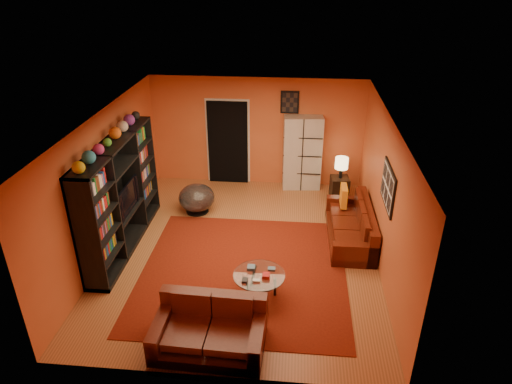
# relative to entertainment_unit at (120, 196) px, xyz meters

# --- Properties ---
(floor) EXTENTS (6.00, 6.00, 0.00)m
(floor) POSITION_rel_entertainment_unit_xyz_m (2.27, 0.00, -1.05)
(floor) COLOR brown
(floor) RESTS_ON ground
(ceiling) EXTENTS (6.00, 6.00, 0.00)m
(ceiling) POSITION_rel_entertainment_unit_xyz_m (2.27, 0.00, 1.55)
(ceiling) COLOR white
(ceiling) RESTS_ON wall_back
(wall_back) EXTENTS (6.00, 0.00, 6.00)m
(wall_back) POSITION_rel_entertainment_unit_xyz_m (2.27, 3.00, 0.25)
(wall_back) COLOR #C6552B
(wall_back) RESTS_ON floor
(wall_front) EXTENTS (6.00, 0.00, 6.00)m
(wall_front) POSITION_rel_entertainment_unit_xyz_m (2.27, -3.00, 0.25)
(wall_front) COLOR #C6552B
(wall_front) RESTS_ON floor
(wall_left) EXTENTS (0.00, 6.00, 6.00)m
(wall_left) POSITION_rel_entertainment_unit_xyz_m (-0.23, 0.00, 0.25)
(wall_left) COLOR #C6552B
(wall_left) RESTS_ON floor
(wall_right) EXTENTS (0.00, 6.00, 6.00)m
(wall_right) POSITION_rel_entertainment_unit_xyz_m (4.78, 0.00, 0.25)
(wall_right) COLOR #C6552B
(wall_right) RESTS_ON floor
(rug) EXTENTS (3.60, 3.60, 0.01)m
(rug) POSITION_rel_entertainment_unit_xyz_m (2.38, -0.70, -1.04)
(rug) COLOR #541209
(rug) RESTS_ON floor
(doorway) EXTENTS (0.95, 0.10, 2.04)m
(doorway) POSITION_rel_entertainment_unit_xyz_m (1.57, 2.96, -0.03)
(doorway) COLOR black
(doorway) RESTS_ON floor
(wall_art_right) EXTENTS (0.03, 1.00, 0.70)m
(wall_art_right) POSITION_rel_entertainment_unit_xyz_m (4.75, -0.30, 0.55)
(wall_art_right) COLOR black
(wall_art_right) RESTS_ON wall_right
(wall_art_back) EXTENTS (0.42, 0.03, 0.52)m
(wall_art_back) POSITION_rel_entertainment_unit_xyz_m (3.02, 2.98, 1.00)
(wall_art_back) COLOR black
(wall_art_back) RESTS_ON wall_back
(entertainment_unit) EXTENTS (0.45, 3.00, 2.10)m
(entertainment_unit) POSITION_rel_entertainment_unit_xyz_m (0.00, 0.00, 0.00)
(entertainment_unit) COLOR black
(entertainment_unit) RESTS_ON floor
(tv) EXTENTS (0.94, 0.12, 0.54)m
(tv) POSITION_rel_entertainment_unit_xyz_m (0.05, 0.03, -0.06)
(tv) COLOR black
(tv) RESTS_ON entertainment_unit
(sofa) EXTENTS (0.83, 1.99, 0.85)m
(sofa) POSITION_rel_entertainment_unit_xyz_m (4.41, 0.57, -0.76)
(sofa) COLOR #441209
(sofa) RESTS_ON rug
(loveseat) EXTENTS (1.59, 0.99, 0.85)m
(loveseat) POSITION_rel_entertainment_unit_xyz_m (2.10, -2.42, -0.77)
(loveseat) COLOR #441209
(loveseat) RESTS_ON rug
(throw_pillow) EXTENTS (0.12, 0.42, 0.42)m
(throw_pillow) POSITION_rel_entertainment_unit_xyz_m (4.22, 1.19, -0.42)
(throw_pillow) COLOR orange
(throw_pillow) RESTS_ON sofa
(coffee_table) EXTENTS (0.84, 0.84, 0.42)m
(coffee_table) POSITION_rel_entertainment_unit_xyz_m (2.70, -1.32, -0.67)
(coffee_table) COLOR silver
(coffee_table) RESTS_ON floor
(storage_cabinet) EXTENTS (0.92, 0.47, 1.78)m
(storage_cabinet) POSITION_rel_entertainment_unit_xyz_m (3.36, 2.80, -0.16)
(storage_cabinet) COLOR beige
(storage_cabinet) RESTS_ON floor
(bowl_chair) EXTENTS (0.78, 0.78, 0.63)m
(bowl_chair) POSITION_rel_entertainment_unit_xyz_m (1.11, 1.37, -0.71)
(bowl_chair) COLOR black
(bowl_chair) RESTS_ON floor
(side_table) EXTENTS (0.44, 0.44, 0.50)m
(side_table) POSITION_rel_entertainment_unit_xyz_m (4.25, 2.35, -0.80)
(side_table) COLOR black
(side_table) RESTS_ON floor
(table_lamp) EXTENTS (0.30, 0.30, 0.49)m
(table_lamp) POSITION_rel_entertainment_unit_xyz_m (4.25, 2.35, -0.20)
(table_lamp) COLOR black
(table_lamp) RESTS_ON side_table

